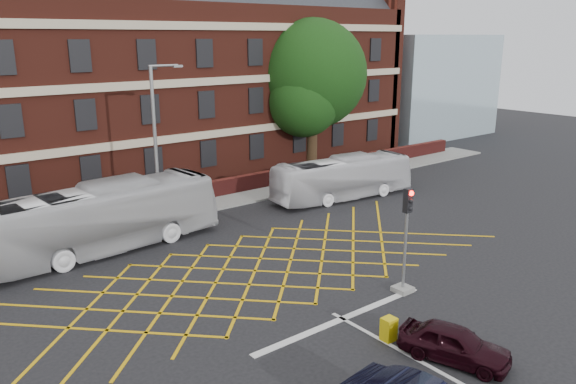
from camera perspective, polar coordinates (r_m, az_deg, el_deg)
ground at (r=23.25m, az=-0.49°, el=-9.56°), size 120.00×120.00×0.00m
victorian_building at (r=40.85m, az=-19.99°, el=11.80°), size 51.00×12.17×20.40m
boundary_wall at (r=33.63m, az=-14.25°, el=-1.02°), size 56.00×0.50×1.10m
far_pavement at (r=32.90m, az=-13.46°, el=-2.23°), size 60.00×3.00×0.12m
glass_block at (r=60.34m, az=13.05°, el=10.54°), size 14.00×10.00×10.00m
box_junction_hatching at (r=24.72m, az=-3.37°, el=-7.99°), size 8.22×8.22×0.02m
stop_line at (r=20.89m, az=5.57°, el=-12.69°), size 8.00×0.30×0.02m
bus_left at (r=27.72m, az=-18.67°, el=-2.60°), size 11.81×3.55×3.24m
bus_right at (r=35.20m, az=5.58°, el=1.43°), size 9.70×3.35×2.65m
car_maroon at (r=18.91m, az=16.54°, el=-14.54°), size 2.42×3.71×1.18m
deciduous_tree at (r=43.13m, az=2.43°, el=11.14°), size 8.29×8.22×11.24m
traffic_light_near at (r=22.59m, az=11.80°, el=-5.82°), size 0.70×0.70×4.27m
street_lamp at (r=30.16m, az=-13.01°, el=1.76°), size 2.25×1.00×8.49m
utility_cabinet at (r=19.61m, az=10.19°, el=-13.56°), size 0.46×0.41×0.82m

